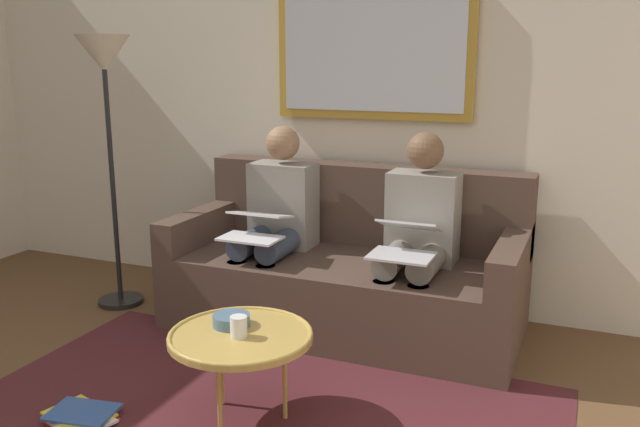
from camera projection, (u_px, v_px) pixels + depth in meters
wall_rear at (377, 96)px, 4.09m from camera, size 6.00×0.12×2.60m
area_rug at (242, 427)px, 2.81m from camera, size 2.60×1.80×0.01m
couch at (348, 272)px, 3.88m from camera, size 1.99×0.90×0.90m
framed_mirror at (373, 54)px, 3.95m from camera, size 1.22×0.05×0.77m
coffee_table at (241, 337)px, 2.78m from camera, size 0.61×0.61×0.41m
cup at (239, 327)px, 2.74m from camera, size 0.07×0.07×0.09m
bowl at (231, 320)px, 2.86m from camera, size 0.16×0.16×0.05m
person_left at (418, 232)px, 3.59m from camera, size 0.38×0.58×1.14m
laptop_silver at (406, 239)px, 3.38m from camera, size 0.32×0.39×0.17m
person_right at (276, 218)px, 3.91m from camera, size 0.38×0.58×1.14m
laptop_white at (256, 225)px, 3.68m from camera, size 0.33×0.33×0.14m
magazine_stack at (80, 416)px, 2.86m from camera, size 0.35×0.29×0.04m
standing_lamp at (105, 85)px, 3.94m from camera, size 0.32×0.32×1.66m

